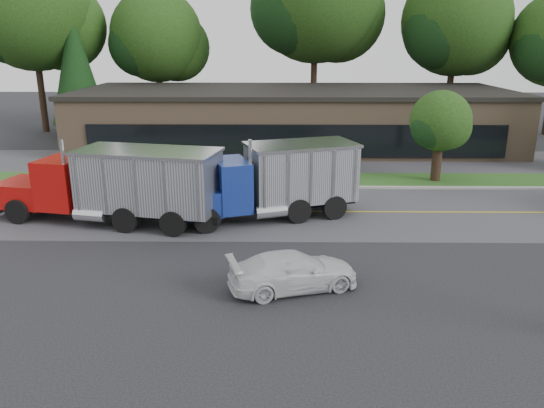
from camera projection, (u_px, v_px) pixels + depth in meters
The scene contains 16 objects.
ground at pixel (251, 300), 16.72m from camera, with size 140.00×140.00×0.00m, color #323237.
road at pixel (260, 212), 25.31m from camera, with size 60.00×8.00×0.02m, color #515155.
center_line at pixel (260, 212), 25.31m from camera, with size 60.00×0.12×0.01m, color gold.
curb at pixel (263, 188), 29.32m from camera, with size 60.00×0.30×0.12m, color #9E9E99.
grass_verge at pixel (264, 180), 31.04m from camera, with size 60.00×3.40×0.03m, color #30581E.
far_parking at pixel (266, 161), 35.82m from camera, with size 60.00×7.00×0.02m, color #515155.
strip_mall at pixel (294, 119), 40.93m from camera, with size 32.00×12.00×4.00m, color #896D54.
tree_far_a at pixel (35, 16), 44.75m from camera, with size 10.78×10.15×15.38m.
tree_far_b at pixel (159, 40), 47.10m from camera, with size 8.59×8.09×12.26m.
tree_far_c at pixel (317, 3), 46.05m from camera, with size 11.97×11.26×17.07m.
tree_far_d at pixel (457, 27), 45.49m from camera, with size 9.83×9.25×14.02m.
evergreen_left at pixel (76, 67), 43.88m from camera, with size 4.57×4.57×10.39m.
tree_verge at pixel (441, 124), 29.98m from camera, with size 3.65×3.43×5.20m.
dump_truck_red at pixel (119, 183), 23.29m from camera, with size 10.63×4.56×3.36m.
dump_truck_blue at pixel (277, 179), 24.08m from camera, with size 8.62×4.99×3.36m.
rally_car at pixel (293, 271), 17.32m from camera, with size 1.74×4.28×1.24m, color silver.
Camera 1 is at (0.88, -15.06, 7.85)m, focal length 35.00 mm.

